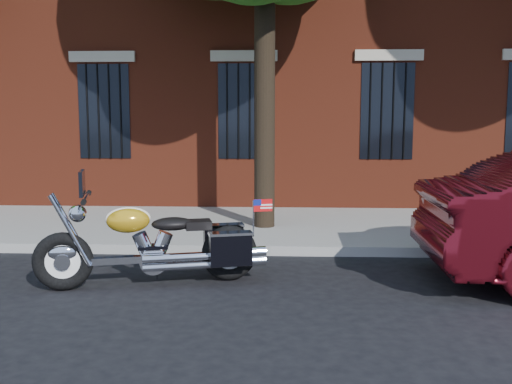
{
  "coord_description": "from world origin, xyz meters",
  "views": [
    {
      "loc": [
        0.81,
        -7.09,
        2.07
      ],
      "look_at": [
        0.45,
        0.8,
        1.04
      ],
      "focal_mm": 40.0,
      "sensor_mm": 36.0,
      "label": 1
    }
  ],
  "objects": [
    {
      "name": "motorcycle",
      "position": [
        -0.69,
        -0.26,
        0.49
      ],
      "size": [
        2.87,
        1.26,
        1.44
      ],
      "rotation": [
        0.0,
        0.0,
        0.26
      ],
      "color": "black",
      "rests_on": "ground"
    },
    {
      "name": "ground",
      "position": [
        0.0,
        0.0,
        0.0
      ],
      "size": [
        120.0,
        120.0,
        0.0
      ],
      "primitive_type": "plane",
      "color": "black",
      "rests_on": "ground"
    },
    {
      "name": "curb",
      "position": [
        0.0,
        1.38,
        0.07
      ],
      "size": [
        40.0,
        0.16,
        0.15
      ],
      "primitive_type": "cube",
      "color": "gray",
      "rests_on": "ground"
    },
    {
      "name": "sidewalk",
      "position": [
        0.0,
        3.26,
        0.07
      ],
      "size": [
        40.0,
        3.6,
        0.15
      ],
      "primitive_type": "cube",
      "color": "gray",
      "rests_on": "ground"
    }
  ]
}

